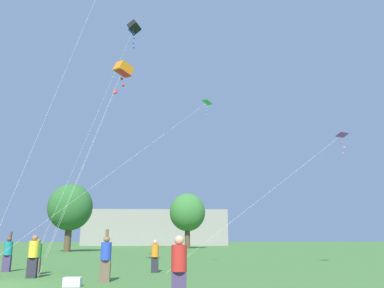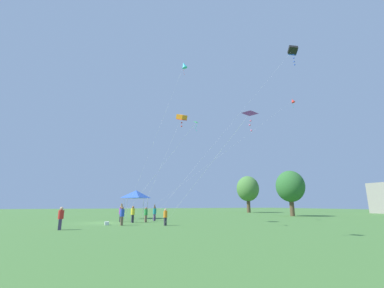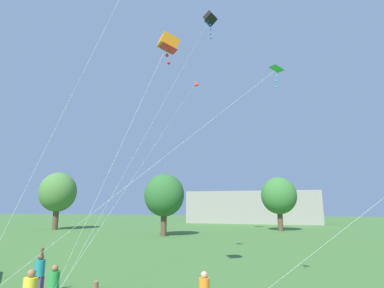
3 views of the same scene
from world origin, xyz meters
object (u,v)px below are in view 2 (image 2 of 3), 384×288
object	(u,v)px
kite_cyan_diamond_5	(184,66)
person_teal_shirt	(155,213)
person_blue_shirt	(122,215)
kite_green_delta_2	(194,125)
person_yellow_shirt	(133,214)
kite_orange_box_4	(182,118)
cooler_box	(107,223)
person_orange_shirt	(165,216)
person_purple_shirt	(121,213)
kite_red_diamond_3	(292,101)
kite_black_box_0	(293,50)
festival_tent	(136,194)
kite_purple_delta_1	(249,115)
person_red_shirt	(61,217)
person_green_shirt	(146,214)

from	to	relation	value
kite_cyan_diamond_5	person_teal_shirt	bearing A→B (deg)	-146.79
person_blue_shirt	kite_green_delta_2	world-z (taller)	kite_green_delta_2
person_yellow_shirt	kite_cyan_diamond_5	world-z (taller)	kite_cyan_diamond_5
person_teal_shirt	kite_orange_box_4	distance (m)	12.07
cooler_box	person_orange_shirt	xyz separation A→B (m)	(2.66, 5.06, 0.68)
person_blue_shirt	kite_cyan_diamond_5	world-z (taller)	kite_cyan_diamond_5
person_blue_shirt	kite_orange_box_4	bearing A→B (deg)	165.76
person_purple_shirt	kite_red_diamond_3	bearing A→B (deg)	120.90
person_purple_shirt	person_teal_shirt	bearing A→B (deg)	127.52
kite_black_box_0	kite_cyan_diamond_5	bearing A→B (deg)	-88.98
festival_tent	kite_black_box_0	xyz separation A→B (m)	(9.16, 22.91, 23.34)
person_teal_shirt	kite_orange_box_4	world-z (taller)	kite_orange_box_4
person_blue_shirt	kite_green_delta_2	bearing A→B (deg)	122.60
person_purple_shirt	kite_black_box_0	bearing A→B (deg)	116.05
kite_black_box_0	cooler_box	bearing A→B (deg)	-86.83
kite_black_box_0	kite_purple_delta_1	size ratio (longest dim) A/B	2.50
cooler_box	person_yellow_shirt	xyz separation A→B (m)	(-2.44, 2.85, 0.80)
kite_cyan_diamond_5	kite_red_diamond_3	bearing A→B (deg)	97.04
festival_tent	person_teal_shirt	world-z (taller)	festival_tent
person_purple_shirt	person_orange_shirt	size ratio (longest dim) A/B	1.32
person_blue_shirt	person_purple_shirt	bearing A→B (deg)	-115.41
person_red_shirt	person_yellow_shirt	size ratio (longest dim) A/B	0.98
person_green_shirt	person_red_shirt	xyz separation A→B (m)	(6.49, -8.17, 0.07)
cooler_box	kite_cyan_diamond_5	xyz separation A→B (m)	(-1.18, 8.22, 19.32)
festival_tent	person_red_shirt	size ratio (longest dim) A/B	2.25
person_green_shirt	kite_green_delta_2	world-z (taller)	kite_green_delta_2
person_blue_shirt	person_yellow_shirt	size ratio (longest dim) A/B	1.12
kite_purple_delta_1	person_blue_shirt	bearing A→B (deg)	-154.63
person_red_shirt	kite_purple_delta_1	bearing A→B (deg)	-79.46
person_red_shirt	cooler_box	bearing A→B (deg)	6.66
cooler_box	kite_orange_box_4	world-z (taller)	kite_orange_box_4
kite_orange_box_4	person_blue_shirt	bearing A→B (deg)	-84.67
festival_tent	kite_red_diamond_3	xyz separation A→B (m)	(7.00, 23.89, 15.36)
kite_cyan_diamond_5	person_red_shirt	bearing A→B (deg)	-67.98
kite_black_box_0	festival_tent	bearing A→B (deg)	-111.79
kite_green_delta_2	festival_tent	bearing A→B (deg)	-171.58
festival_tent	person_purple_shirt	distance (m)	7.25
festival_tent	person_orange_shirt	bearing A→B (deg)	2.12
cooler_box	kite_red_diamond_3	bearing A→B (deg)	97.36
person_blue_shirt	person_yellow_shirt	distance (m)	3.69
person_red_shirt	kite_green_delta_2	xyz separation A→B (m)	(1.62, 10.72, 8.39)
person_red_shirt	kite_red_diamond_3	size ratio (longest dim) A/B	0.07
person_green_shirt	person_teal_shirt	bearing A→B (deg)	80.81
person_red_shirt	kite_cyan_diamond_5	size ratio (longest dim) A/B	0.09
person_yellow_shirt	kite_green_delta_2	world-z (taller)	kite_green_delta_2
person_blue_shirt	kite_purple_delta_1	distance (m)	15.64
festival_tent	person_teal_shirt	bearing A→B (deg)	12.50
person_yellow_shirt	kite_green_delta_2	bearing A→B (deg)	-105.68
cooler_box	person_red_shirt	distance (m)	5.34
kite_green_delta_2	kite_cyan_diamond_5	bearing A→B (deg)	168.71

